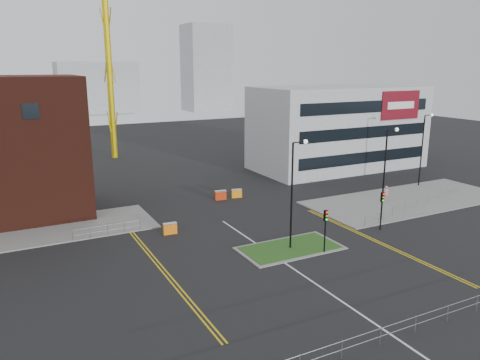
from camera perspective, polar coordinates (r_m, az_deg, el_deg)
name	(u,v)px	position (r m, az deg, el deg)	size (l,w,h in m)	color
ground	(331,294)	(32.97, 11.01, -13.49)	(200.00, 200.00, 0.00)	black
pavement_right	(408,200)	(56.75, 19.83, -2.27)	(24.00, 10.00, 0.12)	slate
island_kerb	(290,248)	(39.90, 6.14, -8.26)	(8.60, 4.60, 0.08)	slate
grass_island	(290,248)	(39.89, 6.15, -8.24)	(8.00, 4.00, 0.12)	#224416
office_block	(338,128)	(71.16, 11.87, 6.28)	(25.00, 12.20, 12.00)	#A1A3A6
streetlamp_island	(294,186)	(38.33, 6.62, -0.74)	(1.46, 0.36, 9.18)	black
streetlamp_right_near	(386,167)	(47.33, 17.42, 1.51)	(1.46, 0.36, 9.18)	black
streetlamp_right_far	(424,144)	(62.80, 21.47, 4.09)	(1.46, 0.36, 9.18)	black
traffic_light_island	(326,223)	(38.59, 10.39, -5.19)	(0.28, 0.33, 3.65)	black
traffic_light_right	(382,204)	(45.10, 16.93, -2.78)	(0.28, 0.33, 3.65)	black
railing_front	(399,327)	(28.77, 18.78, -16.56)	(24.05, 0.05, 1.10)	gray
railing_left	(107,228)	(43.80, -15.87, -5.70)	(6.05, 0.05, 1.10)	gray
railing_right	(417,201)	(53.88, 20.73, -2.39)	(19.05, 5.05, 1.10)	gray
centre_line	(313,282)	(34.38, 8.91, -12.19)	(0.15, 30.00, 0.01)	silver
yellow_left_a	(156,265)	(37.24, -10.16, -10.13)	(0.12, 24.00, 0.01)	gold
yellow_left_b	(160,264)	(37.32, -9.71, -10.06)	(0.12, 24.00, 0.01)	gold
yellow_right_a	(375,241)	(42.89, 16.11, -7.19)	(0.12, 20.00, 0.01)	gold
yellow_right_b	(377,241)	(43.09, 16.40, -7.11)	(0.12, 20.00, 0.01)	gold
skyline_b	(97,88)	(155.52, -17.00, 10.66)	(24.00, 12.00, 16.00)	gray
skyline_c	(206,68)	(160.83, -4.14, 13.44)	(14.00, 12.00, 28.00)	gray
skyline_d	(33,95)	(163.30, -23.90, 9.51)	(30.00, 12.00, 12.00)	gray
pedestrian	(387,194)	(55.38, 17.43, -1.59)	(0.64, 0.42, 1.76)	#D1878E
barrier_left	(170,228)	(43.25, -8.53, -5.81)	(1.28, 0.52, 1.05)	orange
barrier_mid	(220,195)	(53.45, -2.39, -1.81)	(1.35, 0.62, 1.09)	red
barrier_right	(237,193)	(54.33, -0.41, -1.59)	(1.25, 0.65, 1.00)	orange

